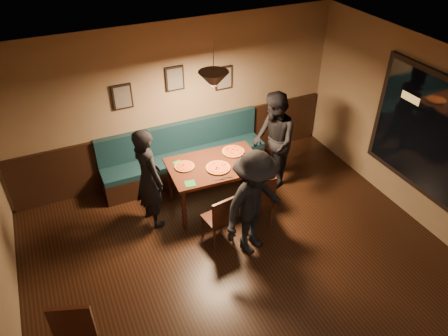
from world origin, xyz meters
name	(u,v)px	position (x,y,z in m)	size (l,w,h in m)	color
floor	(272,309)	(0.00, 0.00, 0.00)	(7.00, 7.00, 0.00)	black
ceiling	(292,120)	(0.00, 0.00, 2.80)	(7.00, 7.00, 0.00)	silver
wall_back	(176,102)	(0.00, 3.50, 1.40)	(6.00, 6.00, 0.00)	#8C704F
wainscot	(180,147)	(0.00, 3.47, 0.50)	(5.88, 0.06, 1.00)	black
booth_bench	(185,154)	(0.00, 3.20, 0.50)	(3.00, 0.60, 1.00)	#0F232D
window_frame	(442,143)	(2.96, 0.50, 1.50)	(0.06, 2.56, 1.86)	black
window_glass	(440,143)	(2.93, 0.50, 1.50)	(2.40, 2.40, 0.00)	black
picture_left	(122,97)	(-0.90, 3.47, 1.70)	(0.32, 0.04, 0.42)	black
picture_center	(175,79)	(0.00, 3.47, 1.85)	(0.32, 0.04, 0.42)	black
picture_right	(224,78)	(0.90, 3.47, 1.70)	(0.32, 0.04, 0.42)	black
pendant_lamp	(214,80)	(0.20, 2.29, 2.25)	(0.44, 0.44, 0.25)	black
dining_table	(215,184)	(0.20, 2.29, 0.40)	(1.50, 0.96, 0.80)	#32160E
chair_near_left	(218,217)	(-0.12, 1.48, 0.44)	(0.39, 0.39, 0.87)	black
chair_near_right	(256,199)	(0.56, 1.55, 0.51)	(0.45, 0.45, 1.01)	black
diner_left	(149,178)	(-0.90, 2.30, 0.85)	(0.62, 0.41, 1.70)	black
diner_right	(274,141)	(1.34, 2.39, 0.88)	(0.86, 0.67, 1.77)	black
diner_front	(254,204)	(0.28, 1.10, 0.85)	(1.09, 0.63, 1.69)	black
pizza_a	(185,166)	(-0.28, 2.41, 0.82)	(0.32, 0.32, 0.04)	gold
pizza_b	(218,168)	(0.19, 2.15, 0.82)	(0.39, 0.39, 0.04)	gold
pizza_c	(233,151)	(0.61, 2.48, 0.82)	(0.37, 0.37, 0.04)	gold
soda_glass	(255,162)	(0.76, 1.97, 0.88)	(0.07, 0.07, 0.16)	black
tabasco_bottle	(243,155)	(0.69, 2.26, 0.85)	(0.02, 0.02, 0.11)	#960506
napkin_a	(178,163)	(-0.34, 2.57, 0.80)	(0.14, 0.14, 0.01)	#1C6B29
napkin_b	(190,184)	(-0.35, 1.97, 0.80)	(0.16, 0.16, 0.01)	#1C6A2A
cutlery_set	(223,179)	(0.14, 1.87, 0.80)	(0.02, 0.17, 0.00)	silver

